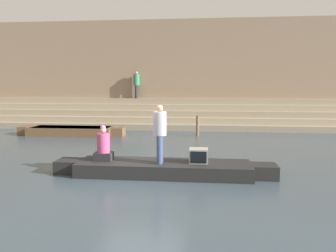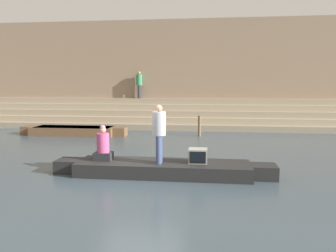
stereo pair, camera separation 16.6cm
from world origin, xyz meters
The scene contains 10 objects.
ground_plane centered at (0.00, 0.00, 0.00)m, with size 120.00×120.00×0.00m, color #3D4C56.
ghat_steps centered at (0.00, 10.68, 0.64)m, with size 36.00×2.86×1.73m.
back_wall centered at (0.00, 12.32, 3.32)m, with size 34.20×1.28×6.70m.
rowboat_main centered at (0.69, -0.14, 0.21)m, with size 6.40×1.38×0.39m.
person_standing centered at (0.61, -0.29, 1.34)m, with size 0.38×0.38×1.66m.
person_rowing centered at (-1.10, -0.09, 0.80)m, with size 0.53×0.41×1.05m.
tv_set centered at (1.70, -0.12, 0.60)m, with size 0.53×0.46×0.41m.
moored_boat_shore centered at (-4.97, 6.87, 0.23)m, with size 5.58×1.34×0.43m.
mooring_post centered at (1.56, 7.24, 0.53)m, with size 0.15×0.15×1.05m, color brown.
person_on_steps centered at (-2.43, 11.44, 2.71)m, with size 0.39×0.39×1.71m.
Camera 1 is at (1.79, -9.34, 2.62)m, focal length 35.00 mm.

